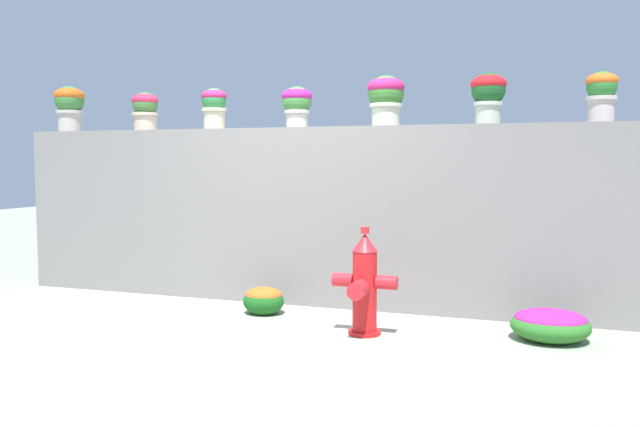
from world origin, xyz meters
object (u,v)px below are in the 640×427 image
at_px(potted_plant_1, 145,108).
at_px(potted_plant_2, 214,105).
at_px(fire_hydrant, 364,286).
at_px(flower_bush_left, 264,299).
at_px(potted_plant_6, 602,92).
at_px(flower_bush_right, 550,324).
at_px(potted_plant_0, 70,104).
at_px(potted_plant_4, 386,96).
at_px(potted_plant_3, 297,103).
at_px(potted_plant_5, 488,93).

height_order(potted_plant_1, potted_plant_2, potted_plant_2).
relative_size(fire_hydrant, flower_bush_left, 2.29).
xyz_separation_m(potted_plant_1, potted_plant_6, (4.24, 0.01, 0.02)).
bearing_deg(potted_plant_6, potted_plant_2, -179.18).
xyz_separation_m(flower_bush_left, flower_bush_right, (2.35, -0.09, -0.00)).
distance_m(potted_plant_0, potted_plant_4, 3.36).
relative_size(potted_plant_3, flower_bush_left, 1.05).
relative_size(potted_plant_0, potted_plant_6, 1.16).
bearing_deg(potted_plant_5, potted_plant_4, -177.89).
height_order(potted_plant_4, potted_plant_5, potted_plant_4).
height_order(potted_plant_0, potted_plant_5, potted_plant_0).
bearing_deg(potted_plant_4, potted_plant_1, 179.52).
relative_size(potted_plant_3, potted_plant_5, 0.88).
height_order(flower_bush_left, flower_bush_right, flower_bush_left).
distance_m(potted_plant_3, flower_bush_right, 2.91).
bearing_deg(flower_bush_left, potted_plant_3, 79.94).
relative_size(potted_plant_3, potted_plant_4, 0.85).
xyz_separation_m(potted_plant_6, flower_bush_right, (-0.34, -0.68, -1.75)).
xyz_separation_m(potted_plant_1, potted_plant_3, (1.65, -0.02, 0.00)).
relative_size(potted_plant_3, fire_hydrant, 0.46).
relative_size(potted_plant_6, flower_bush_right, 0.71).
height_order(potted_plant_1, potted_plant_6, potted_plant_6).
height_order(potted_plant_0, potted_plant_2, potted_plant_0).
distance_m(potted_plant_1, fire_hydrant, 3.10).
bearing_deg(potted_plant_2, fire_hydrant, -27.76).
height_order(fire_hydrant, flower_bush_left, fire_hydrant).
bearing_deg(flower_bush_left, potted_plant_2, 144.10).
bearing_deg(potted_plant_3, potted_plant_1, 179.35).
bearing_deg(potted_plant_1, potted_plant_5, 0.20).
xyz_separation_m(potted_plant_2, flower_bush_right, (3.10, -0.63, -1.74)).
xyz_separation_m(potted_plant_3, flower_bush_right, (2.25, -0.65, -1.73)).
relative_size(potted_plant_0, potted_plant_5, 1.09).
bearing_deg(potted_plant_6, potted_plant_4, -178.92).
height_order(potted_plant_5, fire_hydrant, potted_plant_5).
xyz_separation_m(potted_plant_3, potted_plant_4, (0.84, -0.00, 0.04)).
bearing_deg(flower_bush_right, fire_hydrant, -167.56).
xyz_separation_m(potted_plant_0, flower_bush_left, (2.42, -0.52, -1.79)).
bearing_deg(potted_plant_1, potted_plant_6, 0.17).
bearing_deg(flower_bush_right, potted_plant_4, 155.48).
height_order(potted_plant_6, fire_hydrant, potted_plant_6).
bearing_deg(potted_plant_4, potted_plant_2, -179.45).
height_order(potted_plant_0, potted_plant_3, potted_plant_0).
height_order(potted_plant_5, flower_bush_left, potted_plant_5).
bearing_deg(potted_plant_1, potted_plant_2, -2.65).
distance_m(potted_plant_6, flower_bush_right, 1.91).
relative_size(potted_plant_0, potted_plant_4, 1.06).
height_order(potted_plant_0, potted_plant_6, potted_plant_0).
relative_size(potted_plant_5, potted_plant_6, 1.06).
bearing_deg(flower_bush_right, potted_plant_1, 170.33).
bearing_deg(potted_plant_0, flower_bush_left, -12.10).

